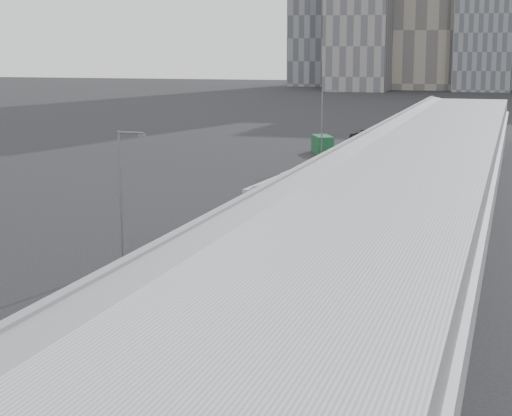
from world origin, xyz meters
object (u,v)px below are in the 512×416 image
at_px(bus_8, 386,140).
at_px(street_lamp_near, 123,190).
at_px(bus_7, 374,147).
at_px(bus_3, 239,237).
at_px(bus_6, 353,161).
at_px(street_lamp_far, 323,121).
at_px(bus_1, 46,368).
at_px(suv, 363,135).
at_px(shipping_container, 322,144).
at_px(bus_5, 329,180).
at_px(bus_4, 287,201).
at_px(bus_2, 180,284).

bearing_deg(bus_8, street_lamp_near, -97.77).
bearing_deg(bus_7, bus_3, -91.96).
relative_size(bus_6, street_lamp_far, 1.40).
xyz_separation_m(bus_8, street_lamp_near, (-6.98, -74.46, 3.91)).
height_order(bus_1, bus_6, bus_6).
bearing_deg(suv, shipping_container, -73.18).
xyz_separation_m(bus_5, shipping_container, (-8.69, 35.76, -0.43)).
relative_size(bus_3, bus_6, 0.90).
xyz_separation_m(bus_1, bus_3, (-0.07, 26.70, 0.02)).
relative_size(bus_6, bus_7, 0.96).
distance_m(bus_5, street_lamp_far, 25.63).
distance_m(bus_7, street_lamp_far, 8.83).
distance_m(bus_6, suv, 41.26).
bearing_deg(suv, bus_7, -53.60).
height_order(bus_4, bus_7, bus_7).
height_order(bus_3, bus_8, bus_3).
relative_size(bus_2, bus_5, 1.02).
bearing_deg(street_lamp_near, bus_5, 77.11).
bearing_deg(street_lamp_near, bus_1, -72.66).
height_order(bus_6, shipping_container, bus_6).
distance_m(bus_3, street_lamp_near, 9.15).
xyz_separation_m(bus_4, street_lamp_far, (-5.28, 38.23, 3.81)).
relative_size(bus_1, bus_5, 0.87).
xyz_separation_m(bus_5, suv, (-6.35, 56.09, -0.92)).
height_order(bus_4, street_lamp_near, street_lamp_near).
relative_size(bus_7, suv, 2.51).
relative_size(street_lamp_far, suv, 1.73).
relative_size(street_lamp_near, suv, 1.68).
bearing_deg(bus_8, bus_5, -91.80).
relative_size(bus_4, bus_7, 1.01).
bearing_deg(bus_3, street_lamp_far, 96.32).
bearing_deg(bus_3, bus_6, 89.92).
relative_size(bus_8, street_lamp_near, 1.29).
bearing_deg(street_lamp_far, bus_4, -82.13).
distance_m(bus_2, bus_6, 56.41).
distance_m(bus_4, bus_6, 28.93).
distance_m(bus_4, street_lamp_near, 20.27).
xyz_separation_m(bus_2, suv, (-6.53, 97.21, -0.93)).
xyz_separation_m(bus_1, bus_7, (0.25, 84.43, 0.25)).
height_order(bus_7, suv, bus_7).
bearing_deg(bus_6, shipping_container, 109.60).
relative_size(bus_2, bus_8, 1.15).
bearing_deg(bus_6, bus_4, -93.58).
height_order(bus_8, shipping_container, bus_8).
relative_size(bus_7, shipping_container, 2.64).
distance_m(bus_1, bus_5, 54.41).
bearing_deg(bus_5, bus_1, -90.29).
height_order(bus_2, shipping_container, bus_2).
bearing_deg(bus_3, bus_7, 90.01).
distance_m(bus_1, street_lamp_near, 23.32).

